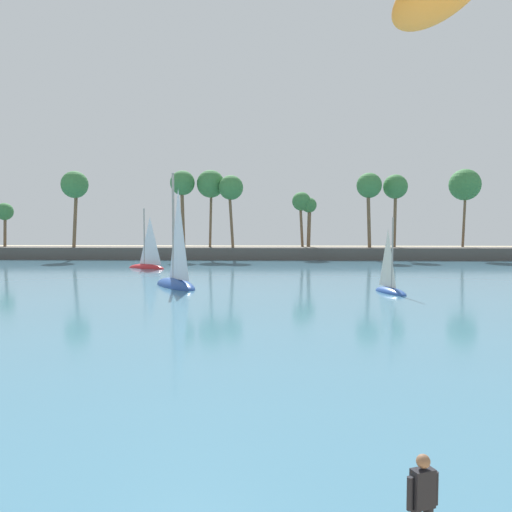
% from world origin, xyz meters
% --- Properties ---
extents(sea, '(220.00, 108.89, 0.06)m').
position_xyz_m(sea, '(0.00, 63.99, 0.03)').
color(sea, teal).
rests_on(sea, ground).
extents(palm_headland, '(87.50, 6.97, 13.20)m').
position_xyz_m(palm_headland, '(1.07, 78.37, 4.04)').
color(palm_headland, '#514C47').
rests_on(palm_headland, ground).
extents(person_at_waterline, '(0.51, 0.32, 1.67)m').
position_xyz_m(person_at_waterline, '(4.18, 8.59, 0.89)').
color(person_at_waterline, black).
rests_on(person_at_waterline, ground).
extents(sailboat_near_shore, '(2.33, 4.29, 5.96)m').
position_xyz_m(sailboat_near_shore, '(10.45, 40.04, 0.60)').
color(sailboat_near_shore, '#234793').
rests_on(sailboat_near_shore, sea).
extents(sailboat_mid_bay, '(5.27, 6.87, 9.86)m').
position_xyz_m(sailboat_mid_bay, '(-6.04, 43.18, 0.95)').
color(sailboat_mid_bay, '#234793').
rests_on(sailboat_mid_bay, sea).
extents(sailboat_toward_headland, '(5.22, 3.76, 7.40)m').
position_xyz_m(sailboat_toward_headland, '(-12.76, 61.07, 0.73)').
color(sailboat_toward_headland, red).
rests_on(sailboat_toward_headland, sea).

